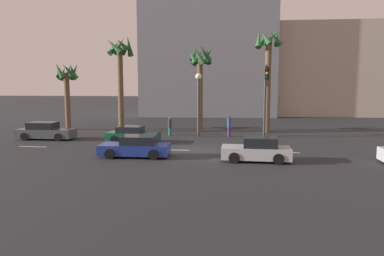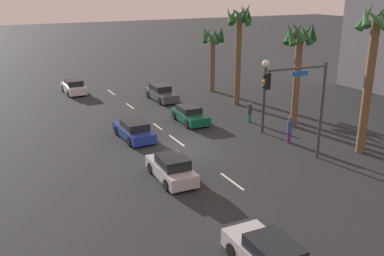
{
  "view_description": "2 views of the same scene",
  "coord_description": "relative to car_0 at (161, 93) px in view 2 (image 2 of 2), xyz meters",
  "views": [
    {
      "loc": [
        2.75,
        -24.0,
        4.55
      ],
      "look_at": [
        -0.21,
        -0.0,
        1.57
      ],
      "focal_mm": 33.19,
      "sensor_mm": 36.0,
      "label": 1
    },
    {
      "loc": [
        24.59,
        -11.84,
        10.48
      ],
      "look_at": [
        -0.0,
        0.38,
        1.4
      ],
      "focal_mm": 40.22,
      "sensor_mm": 36.0,
      "label": 2
    }
  ],
  "objects": [
    {
      "name": "streetlamp",
      "position": [
        12.48,
        3.03,
        3.24
      ],
      "size": [
        0.56,
        0.56,
        5.49
      ],
      "color": "#2D2D33",
      "rests_on": "ground_plane"
    },
    {
      "name": "traffic_signal",
      "position": [
        18.05,
        1.82,
        3.5
      ],
      "size": [
        0.49,
        4.48,
        6.18
      ],
      "color": "#38383D",
      "rests_on": "ground_plane"
    },
    {
      "name": "car_4",
      "position": [
        -6.49,
        -6.99,
        -0.0
      ],
      "size": [
        4.19,
        1.96,
        1.43
      ],
      "color": "silver",
      "rests_on": "ground_plane"
    },
    {
      "name": "palm_tree_0",
      "position": [
        12.34,
        6.05,
        5.27
      ],
      "size": [
        2.73,
        2.7,
        8.2
      ],
      "color": "brown",
      "rests_on": "ground_plane"
    },
    {
      "name": "car_3",
      "position": [
        9.44,
        -6.03,
        -0.04
      ],
      "size": [
        4.43,
        2.0,
        1.34
      ],
      "color": "navy",
      "rests_on": "ground_plane"
    },
    {
      "name": "ground_plane",
      "position": [
        12.92,
        -3.47,
        -0.66
      ],
      "size": [
        220.0,
        220.0,
        0.0
      ],
      "primitive_type": "plane",
      "color": "#232628"
    },
    {
      "name": "pedestrian_0",
      "position": [
        15.12,
        3.41,
        0.34
      ],
      "size": [
        0.37,
        0.37,
        1.87
      ],
      "color": "#59266B",
      "rests_on": "ground_plane"
    },
    {
      "name": "pedestrian_1",
      "position": [
        9.82,
        3.64,
        0.21
      ],
      "size": [
        0.41,
        0.41,
        1.65
      ],
      "color": "#1E7266",
      "rests_on": "ground_plane"
    },
    {
      "name": "lane_stripe_0",
      "position": [
        -5.08,
        -3.47,
        -0.65
      ],
      "size": [
        2.41,
        0.14,
        0.01
      ],
      "primitive_type": "cube",
      "color": "silver",
      "rests_on": "ground_plane"
    },
    {
      "name": "lane_stripe_1",
      "position": [
        0.92,
        -3.47,
        -0.65
      ],
      "size": [
        2.14,
        0.14,
        0.01
      ],
      "primitive_type": "cube",
      "color": "silver",
      "rests_on": "ground_plane"
    },
    {
      "name": "lane_stripe_3",
      "position": [
        11.2,
        -3.47,
        -0.65
      ],
      "size": [
        2.55,
        0.14,
        0.01
      ],
      "primitive_type": "cube",
      "color": "silver",
      "rests_on": "ground_plane"
    },
    {
      "name": "car_5",
      "position": [
        7.68,
        -0.69,
        -0.06
      ],
      "size": [
        4.1,
        1.93,
        1.29
      ],
      "color": "#0F5138",
      "rests_on": "ground_plane"
    },
    {
      "name": "palm_tree_1",
      "position": [
        -1.02,
        6.23,
        4.22
      ],
      "size": [
        2.64,
        2.89,
        6.75
      ],
      "color": "brown",
      "rests_on": "ground_plane"
    },
    {
      "name": "lane_stripe_2",
      "position": [
        7.64,
        -3.47,
        -0.65
      ],
      "size": [
        1.85,
        0.14,
        0.01
      ],
      "primitive_type": "cube",
      "color": "silver",
      "rests_on": "ground_plane"
    },
    {
      "name": "palm_tree_2",
      "position": [
        4.69,
        5.68,
        5.83
      ],
      "size": [
        2.61,
        2.72,
        9.14
      ],
      "color": "brown",
      "rests_on": "ground_plane"
    },
    {
      "name": "car_0",
      "position": [
        0.0,
        0.0,
        0.0
      ],
      "size": [
        4.68,
        1.83,
        1.44
      ],
      "color": "#474C51",
      "rests_on": "ground_plane"
    },
    {
      "name": "palm_tree_3",
      "position": [
        18.6,
        6.57,
        6.03
      ],
      "size": [
        2.58,
        2.82,
        9.81
      ],
      "color": "brown",
      "rests_on": "ground_plane"
    },
    {
      "name": "lane_stripe_4",
      "position": [
        18.74,
        -3.47,
        -0.65
      ],
      "size": [
        2.45,
        0.14,
        0.01
      ],
      "primitive_type": "cube",
      "color": "silver",
      "rests_on": "ground_plane"
    },
    {
      "name": "car_2",
      "position": [
        16.96,
        -6.4,
        -0.0
      ],
      "size": [
        4.08,
        1.84,
        1.45
      ],
      "color": "#B7B7BC",
      "rests_on": "ground_plane"
    }
  ]
}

